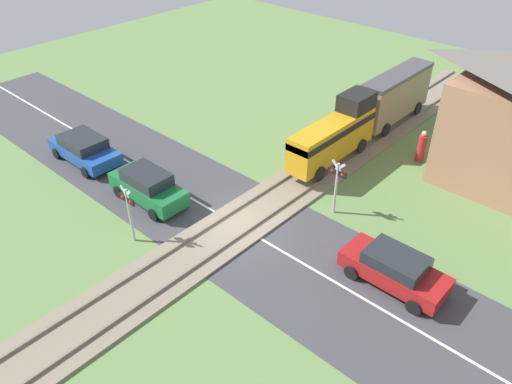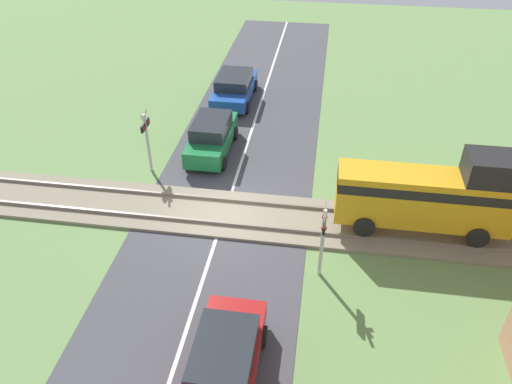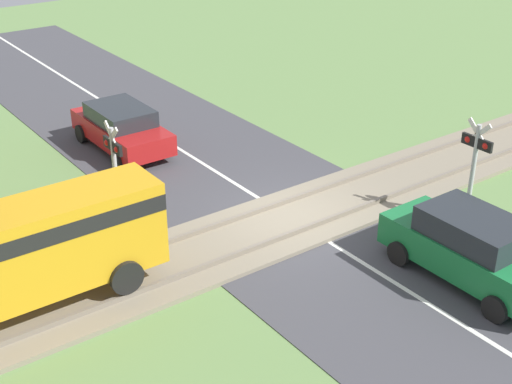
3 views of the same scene
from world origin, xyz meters
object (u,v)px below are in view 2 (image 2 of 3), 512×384
car_near_crossing (212,136)px  crossing_signal_east_approach (323,232)px  car_behind_queue (234,87)px  crossing_signal_west_approach (146,134)px  car_far_side (224,363)px

car_near_crossing → crossing_signal_east_approach: 8.75m
car_near_crossing → crossing_signal_east_approach: size_ratio=1.50×
car_behind_queue → crossing_signal_west_approach: (7.31, -2.26, 1.01)m
car_behind_queue → car_near_crossing: bearing=0.0°
car_near_crossing → crossing_signal_east_approach: crossing_signal_east_approach is taller
crossing_signal_east_approach → crossing_signal_west_approach: bearing=-124.9°
car_behind_queue → crossing_signal_east_approach: 13.53m
car_near_crossing → crossing_signal_west_approach: crossing_signal_west_approach is taller
car_far_side → crossing_signal_east_approach: crossing_signal_east_approach is taller
car_behind_queue → crossing_signal_east_approach: (12.47, 5.14, 1.01)m
car_near_crossing → car_far_side: car_near_crossing is taller
car_far_side → car_behind_queue: car_behind_queue is taller
car_behind_queue → crossing_signal_west_approach: size_ratio=1.59×
car_far_side → crossing_signal_east_approach: 4.98m
car_near_crossing → car_far_side: bearing=14.3°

